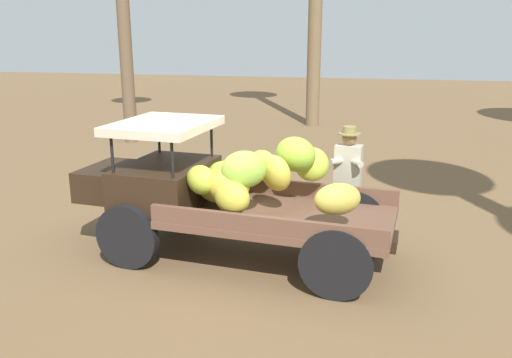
% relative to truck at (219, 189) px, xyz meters
% --- Properties ---
extents(ground_plane, '(60.00, 60.00, 0.00)m').
position_rel_truck_xyz_m(ground_plane, '(-0.15, -0.01, -0.96)').
color(ground_plane, brown).
extents(truck, '(4.56, 2.08, 1.88)m').
position_rel_truck_xyz_m(truck, '(0.00, 0.00, 0.00)').
color(truck, black).
rests_on(truck, ground).
extents(farmer, '(0.52, 0.48, 1.72)m').
position_rel_truck_xyz_m(farmer, '(-1.71, -1.12, 0.02)').
color(farmer, beige).
rests_on(farmer, ground).
extents(loose_banana_bunch, '(0.64, 0.66, 0.32)m').
position_rel_truck_xyz_m(loose_banana_bunch, '(-0.39, -2.38, -0.80)').
color(loose_banana_bunch, '#82B140').
rests_on(loose_banana_bunch, ground).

